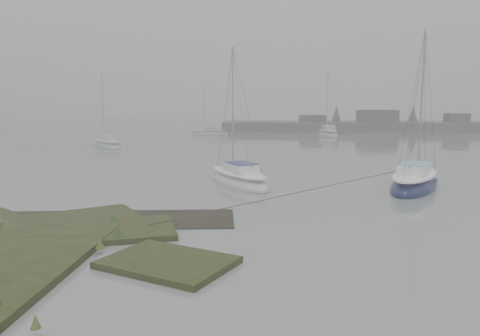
% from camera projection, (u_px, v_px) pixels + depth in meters
% --- Properties ---
extents(ground, '(160.00, 160.00, 0.00)m').
position_uv_depth(ground, '(233.00, 151.00, 43.43)').
color(ground, slate).
rests_on(ground, ground).
extents(far_shoreline, '(60.00, 8.00, 4.15)m').
position_uv_depth(far_shoreline, '(420.00, 126.00, 73.14)').
color(far_shoreline, '#4C4F51').
rests_on(far_shoreline, ground).
extents(sailboat_main, '(4.77, 6.68, 9.06)m').
position_uv_depth(sailboat_main, '(414.00, 184.00, 24.90)').
color(sailboat_main, '#0E1339').
rests_on(sailboat_main, ground).
extents(sailboat_white, '(4.63, 5.98, 8.22)m').
position_uv_depth(sailboat_white, '(239.00, 180.00, 26.05)').
color(sailboat_white, silver).
rests_on(sailboat_white, ground).
extents(sailboat_far_a, '(5.09, 5.51, 7.99)m').
position_uv_depth(sailboat_far_a, '(107.00, 145.00, 47.10)').
color(sailboat_far_a, '#A8AEB2').
rests_on(sailboat_far_a, ground).
extents(sailboat_far_b, '(2.73, 6.82, 9.40)m').
position_uv_depth(sailboat_far_b, '(328.00, 134.00, 62.42)').
color(sailboat_far_b, silver).
rests_on(sailboat_far_b, ground).
extents(sailboat_far_c, '(5.28, 2.06, 7.30)m').
position_uv_depth(sailboat_far_c, '(209.00, 133.00, 64.90)').
color(sailboat_far_c, '#AEB5B9').
rests_on(sailboat_far_c, ground).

